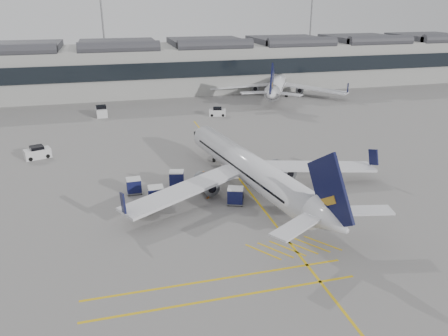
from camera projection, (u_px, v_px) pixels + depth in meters
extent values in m
plane|color=gray|center=(175.00, 226.00, 44.54)|extent=(220.00, 220.00, 0.00)
cube|color=#9E9E99|center=(128.00, 70.00, 107.46)|extent=(200.00, 20.00, 11.00)
cube|color=black|center=(131.00, 72.00, 97.91)|extent=(200.00, 0.50, 3.60)
cube|color=#38383D|center=(126.00, 44.00, 105.23)|extent=(200.00, 18.00, 1.40)
cylinder|color=slate|center=(104.00, 36.00, 116.35)|extent=(0.44, 0.44, 25.00)
cylinder|color=slate|center=(310.00, 32.00, 130.84)|extent=(0.44, 0.44, 25.00)
cube|color=gold|center=(240.00, 180.00, 55.96)|extent=(0.25, 60.00, 0.01)
cylinder|color=silver|center=(249.00, 167.00, 52.25)|extent=(7.99, 27.31, 3.40)
cone|color=silver|center=(201.00, 134.00, 65.27)|extent=(3.97, 4.15, 3.40)
cone|color=silver|center=(331.00, 221.00, 38.80)|extent=(4.09, 4.86, 3.40)
cube|color=silver|center=(185.00, 190.00, 48.03)|extent=(15.11, 10.06, 0.32)
cube|color=silver|center=(314.00, 166.00, 54.76)|extent=(15.68, 5.40, 0.32)
cylinder|color=slate|center=(207.00, 184.00, 51.10)|extent=(2.43, 3.53, 1.90)
cylinder|color=slate|center=(283.00, 170.00, 55.21)|extent=(2.43, 3.53, 1.90)
cube|color=black|center=(330.00, 192.00, 38.34)|extent=(1.44, 6.83, 7.57)
cylinder|color=black|center=(214.00, 160.00, 61.98)|extent=(0.35, 0.61, 0.58)
cylinder|color=black|center=(240.00, 196.00, 50.34)|extent=(0.75, 0.82, 0.72)
cylinder|color=black|center=(274.00, 190.00, 52.12)|extent=(0.75, 0.82, 0.72)
cylinder|color=silver|center=(278.00, 83.00, 105.34)|extent=(15.45, 26.07, 3.44)
cone|color=silver|center=(283.00, 73.00, 119.56)|extent=(4.72, 4.82, 3.44)
cone|color=silver|center=(271.00, 94.00, 90.66)|extent=(5.05, 5.47, 3.44)
cube|color=silver|center=(242.00, 86.00, 106.04)|extent=(15.89, 5.63, 0.32)
cube|color=silver|center=(314.00, 89.00, 102.73)|extent=(13.37, 13.30, 0.32)
cylinder|color=slate|center=(256.00, 88.00, 107.30)|extent=(3.20, 3.81, 1.92)
cylinder|color=slate|center=(300.00, 89.00, 105.28)|extent=(3.20, 3.81, 1.92)
cube|color=black|center=(272.00, 81.00, 90.24)|extent=(3.38, 6.34, 7.67)
cylinder|color=black|center=(281.00, 86.00, 115.89)|extent=(0.49, 0.64, 0.59)
cylinder|color=black|center=(267.00, 95.00, 104.59)|extent=(0.90, 0.94, 0.73)
cylinder|color=black|center=(286.00, 95.00, 103.72)|extent=(0.90, 0.94, 0.73)
cube|color=beige|center=(235.00, 174.00, 56.90)|extent=(3.99, 1.64, 0.73)
cube|color=black|center=(243.00, 167.00, 56.83)|extent=(3.56, 1.22, 1.54)
cube|color=beige|center=(226.00, 169.00, 56.38)|extent=(0.97, 1.37, 0.94)
cylinder|color=black|center=(225.00, 178.00, 55.96)|extent=(0.46, 0.20, 0.46)
cylinder|color=black|center=(223.00, 174.00, 57.29)|extent=(0.46, 0.20, 0.46)
cylinder|color=black|center=(247.00, 176.00, 56.61)|extent=(0.46, 0.20, 0.46)
cylinder|color=black|center=(244.00, 172.00, 57.94)|extent=(0.46, 0.20, 0.46)
cube|color=gray|center=(235.00, 202.00, 49.26)|extent=(2.28, 2.10, 0.13)
cube|color=#121546|center=(235.00, 195.00, 48.94)|extent=(2.11, 1.99, 1.58)
cube|color=silver|center=(235.00, 189.00, 48.65)|extent=(2.18, 2.06, 0.11)
cylinder|color=black|center=(228.00, 205.00, 48.81)|extent=(0.26, 0.19, 0.24)
cylinder|color=black|center=(229.00, 200.00, 49.92)|extent=(0.26, 0.19, 0.24)
cylinder|color=black|center=(242.00, 206.00, 48.65)|extent=(0.26, 0.19, 0.24)
cylinder|color=black|center=(242.00, 201.00, 49.77)|extent=(0.26, 0.19, 0.24)
cube|color=gray|center=(177.00, 184.00, 54.02)|extent=(2.16, 1.92, 0.13)
cube|color=#121546|center=(177.00, 178.00, 53.71)|extent=(1.99, 1.83, 1.58)
cube|color=silver|center=(176.00, 172.00, 53.41)|extent=(2.05, 1.89, 0.11)
cylinder|color=black|center=(170.00, 187.00, 53.47)|extent=(0.26, 0.16, 0.24)
cylinder|color=black|center=(171.00, 183.00, 54.59)|extent=(0.26, 0.16, 0.24)
cylinder|color=black|center=(183.00, 187.00, 53.51)|extent=(0.26, 0.16, 0.24)
cylinder|color=black|center=(183.00, 183.00, 54.63)|extent=(0.26, 0.16, 0.24)
cube|color=gray|center=(156.00, 201.00, 49.68)|extent=(1.87, 1.55, 0.13)
cube|color=#121546|center=(156.00, 194.00, 49.37)|extent=(1.70, 1.49, 1.56)
cube|color=silver|center=(156.00, 187.00, 49.08)|extent=(1.76, 1.55, 0.11)
cylinder|color=black|center=(150.00, 204.00, 49.01)|extent=(0.24, 0.11, 0.24)
cylinder|color=black|center=(149.00, 200.00, 50.08)|extent=(0.24, 0.11, 0.24)
cylinder|color=black|center=(164.00, 203.00, 49.34)|extent=(0.24, 0.11, 0.24)
cylinder|color=black|center=(162.00, 198.00, 50.41)|extent=(0.24, 0.11, 0.24)
cube|color=gray|center=(134.00, 192.00, 51.98)|extent=(1.85, 1.54, 0.13)
cube|color=#121546|center=(134.00, 185.00, 51.68)|extent=(1.69, 1.48, 1.54)
cube|color=silver|center=(133.00, 179.00, 51.39)|extent=(1.74, 1.54, 0.11)
cylinder|color=black|center=(129.00, 195.00, 51.29)|extent=(0.24, 0.11, 0.23)
cylinder|color=black|center=(128.00, 191.00, 52.33)|extent=(0.24, 0.11, 0.23)
cylinder|color=black|center=(141.00, 194.00, 51.69)|extent=(0.24, 0.11, 0.23)
cylinder|color=black|center=(140.00, 190.00, 52.73)|extent=(0.24, 0.11, 0.23)
imported|color=orange|center=(204.00, 178.00, 54.33)|extent=(0.73, 0.61, 1.72)
imported|color=orange|center=(208.00, 190.00, 50.52)|extent=(1.14, 1.13, 1.86)
cube|color=#505346|center=(143.00, 207.00, 47.32)|extent=(2.52, 1.77, 0.93)
cube|color=#505346|center=(142.00, 203.00, 47.12)|extent=(1.29, 1.29, 0.46)
cylinder|color=black|center=(135.00, 212.00, 46.79)|extent=(0.55, 0.32, 0.52)
cylinder|color=black|center=(136.00, 207.00, 47.91)|extent=(0.55, 0.32, 0.52)
cylinder|color=black|center=(150.00, 212.00, 46.92)|extent=(0.55, 0.32, 0.52)
cylinder|color=black|center=(151.00, 207.00, 48.04)|extent=(0.55, 0.32, 0.52)
cone|color=#F24C0A|center=(208.00, 145.00, 68.71)|extent=(0.38, 0.38, 0.53)
cone|color=#F24C0A|center=(294.00, 196.00, 50.78)|extent=(0.39, 0.39, 0.55)
cube|color=silver|center=(38.00, 154.00, 63.42)|extent=(3.96, 2.86, 1.39)
cube|color=black|center=(37.00, 148.00, 63.12)|extent=(2.24, 2.18, 0.59)
cylinder|color=black|center=(31.00, 159.00, 62.33)|extent=(0.63, 0.40, 0.59)
cylinder|color=black|center=(28.00, 156.00, 63.55)|extent=(0.63, 0.40, 0.59)
cylinder|color=black|center=(48.00, 156.00, 63.58)|extent=(0.63, 0.40, 0.59)
cylinder|color=black|center=(45.00, 153.00, 64.80)|extent=(0.63, 0.40, 0.59)
cube|color=silver|center=(101.00, 112.00, 86.50)|extent=(2.31, 4.19, 1.57)
cube|color=black|center=(101.00, 107.00, 86.15)|extent=(2.05, 2.16, 0.67)
cylinder|color=black|center=(107.00, 116.00, 85.74)|extent=(0.30, 0.69, 0.67)
cylinder|color=black|center=(98.00, 116.00, 85.19)|extent=(0.30, 0.69, 0.67)
cylinder|color=black|center=(106.00, 112.00, 88.12)|extent=(0.30, 0.69, 0.67)
cylinder|color=black|center=(97.00, 113.00, 87.57)|extent=(0.30, 0.69, 0.67)
cube|color=silver|center=(217.00, 113.00, 86.70)|extent=(3.59, 2.39, 1.28)
cube|color=black|center=(217.00, 109.00, 86.42)|extent=(1.97, 1.91, 0.55)
cylinder|color=black|center=(212.00, 115.00, 86.13)|extent=(0.58, 0.33, 0.55)
cylinder|color=black|center=(212.00, 114.00, 87.49)|extent=(0.58, 0.33, 0.55)
cylinder|color=black|center=(223.00, 115.00, 86.16)|extent=(0.58, 0.33, 0.55)
cylinder|color=black|center=(223.00, 114.00, 87.53)|extent=(0.58, 0.33, 0.55)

